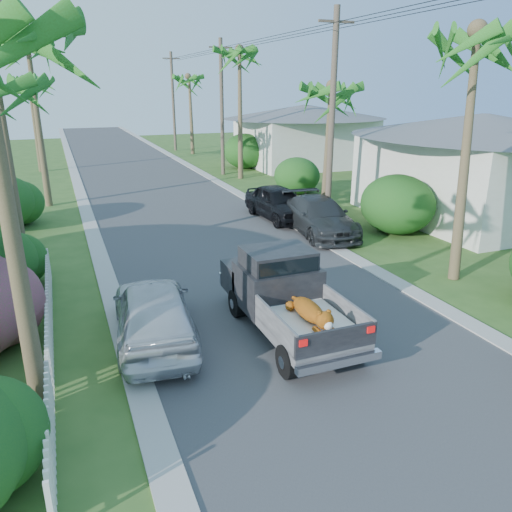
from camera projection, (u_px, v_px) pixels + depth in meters
name	position (u px, v px, depth m)	size (l,w,h in m)	color
ground	(409.00, 434.00, 9.04)	(120.00, 120.00, 0.00)	#335520
road	(153.00, 187.00, 31.03)	(8.00, 100.00, 0.02)	#38383A
curb_left	(80.00, 192.00, 29.52)	(0.60, 100.00, 0.06)	#A5A39E
curb_right	(219.00, 182.00, 32.52)	(0.60, 100.00, 0.06)	#A5A39E
pickup_truck	(282.00, 291.00, 12.75)	(1.98, 5.12, 2.06)	black
parked_car_rm	(319.00, 217.00, 21.09)	(2.09, 5.13, 1.49)	#2B2E30
parked_car_rf	(278.00, 203.00, 23.42)	(1.84, 4.57, 1.56)	black
parked_car_ln	(154.00, 312.00, 12.10)	(1.85, 4.59, 1.57)	silver
palm_l_c	(27.00, 43.00, 23.74)	(4.40, 4.40, 9.20)	brown
palm_l_d	(29.00, 79.00, 34.60)	(4.40, 4.40, 7.70)	brown
palm_r_a	(482.00, 32.00, 14.12)	(4.40, 4.40, 8.70)	brown
palm_r_b	(330.00, 87.00, 22.62)	(4.40, 4.40, 7.20)	brown
palm_r_c	(239.00, 50.00, 31.45)	(4.40, 4.40, 9.40)	brown
palm_r_d	(189.00, 77.00, 44.32)	(4.40, 4.40, 8.00)	brown
shrub_r_b	(397.00, 204.00, 21.04)	(3.00, 3.30, 2.50)	#13451A
shrub_r_c	(297.00, 176.00, 28.91)	(2.60, 2.86, 2.10)	#13451A
shrub_r_d	(245.00, 151.00, 37.80)	(3.20, 3.52, 2.60)	#13451A
picket_fence	(49.00, 334.00, 11.63)	(0.10, 11.00, 1.00)	white
house_right_near	(478.00, 171.00, 23.42)	(8.00, 9.00, 4.80)	silver
house_right_far	(304.00, 138.00, 39.28)	(9.00, 8.00, 4.60)	silver
utility_pole_b	(332.00, 121.00, 20.94)	(1.60, 0.26, 9.00)	brown
utility_pole_c	(222.00, 107.00, 34.14)	(1.60, 0.26, 9.00)	brown
utility_pole_d	(173.00, 101.00, 47.33)	(1.60, 0.26, 9.00)	brown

